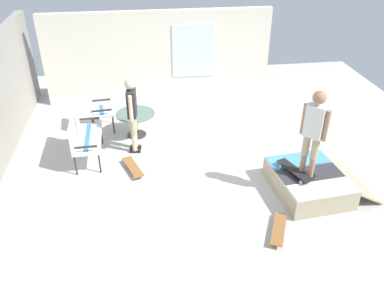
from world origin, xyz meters
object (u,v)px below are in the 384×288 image
object	(u,v)px
patio_bench	(81,134)
person_skater	(314,129)
skate_ramp	(310,182)
person_watching	(132,110)
patio_table	(136,120)
skateboard_spare	(279,229)
patio_chair_near_house	(96,107)
skateboard_on_ramp	(294,170)
skateboard_by_bench	(133,167)

from	to	relation	value
patio_bench	person_skater	xyz separation A→B (m)	(-1.84, -4.15, 0.79)
skate_ramp	person_skater	size ratio (longest dim) A/B	1.13
skate_ramp	person_watching	distance (m)	3.85
patio_table	person_skater	world-z (taller)	person_skater
patio_table	skate_ramp	bearing A→B (deg)	-129.42
person_watching	patio_bench	bearing A→B (deg)	100.67
person_skater	skateboard_spare	bearing A→B (deg)	139.92
person_watching	skateboard_spare	world-z (taller)	person_watching
patio_bench	skateboard_spare	distance (m)	4.39
patio_chair_near_house	person_skater	size ratio (longest dim) A/B	0.61
patio_chair_near_house	person_watching	size ratio (longest dim) A/B	0.61
person_skater	skateboard_on_ramp	world-z (taller)	person_skater
patio_chair_near_house	person_skater	world-z (taller)	person_skater
patio_bench	person_watching	world-z (taller)	person_watching
patio_table	person_skater	bearing A→B (deg)	-131.85
skateboard_spare	person_skater	bearing A→B (deg)	-40.08
person_skater	skateboard_spare	xyz separation A→B (m)	(-0.92, 0.77, -1.32)
skate_ramp	skateboard_on_ramp	size ratio (longest dim) A/B	2.32
patio_table	skateboard_by_bench	xyz separation A→B (m)	(-1.47, 0.11, -0.32)
patio_table	skateboard_on_ramp	distance (m)	3.86
skate_ramp	person_watching	bearing A→B (deg)	58.90
skate_ramp	skateboard_on_ramp	distance (m)	0.45
skateboard_by_bench	skateboard_on_ramp	size ratio (longest dim) A/B	1.00
skate_ramp	skateboard_spare	size ratio (longest dim) A/B	2.34
patio_table	skateboard_spare	size ratio (longest dim) A/B	1.11
person_skater	skateboard_on_ramp	bearing A→B (deg)	59.89
patio_bench	skateboard_by_bench	distance (m)	1.29
patio_table	skateboard_on_ramp	xyz separation A→B (m)	(-2.61, -2.85, 0.10)
patio_chair_near_house	skateboard_by_bench	distance (m)	2.09
patio_chair_near_house	patio_table	xyz separation A→B (m)	(-0.39, -0.90, -0.21)
person_watching	skateboard_on_ramp	size ratio (longest dim) A/B	2.05
skateboard_by_bench	skateboard_on_ramp	world-z (taller)	skateboard_on_ramp
skateboard_spare	skate_ramp	bearing A→B (deg)	-42.56
patio_chair_near_house	skateboard_by_bench	xyz separation A→B (m)	(-1.86, -0.80, -0.53)
patio_bench	person_skater	size ratio (longest dim) A/B	0.75
patio_bench	skateboard_on_ramp	bearing A→B (deg)	-113.62
person_watching	skateboard_spare	bearing A→B (deg)	-142.14
skateboard_by_bench	patio_chair_near_house	bearing A→B (deg)	23.14
patio_bench	person_watching	bearing A→B (deg)	-79.33
patio_chair_near_house	skateboard_on_ramp	bearing A→B (deg)	-128.65
skate_ramp	person_skater	xyz separation A→B (m)	(-0.09, 0.16, 1.19)
patio_table	skateboard_spare	distance (m)	4.28
patio_bench	skateboard_spare	world-z (taller)	patio_bench
patio_chair_near_house	skateboard_by_bench	size ratio (longest dim) A/B	1.24
person_skater	patio_bench	bearing A→B (deg)	66.08
patio_bench	skateboard_by_bench	xyz separation A→B (m)	(-0.60, -1.01, -0.53)
patio_bench	patio_table	xyz separation A→B (m)	(0.87, -1.12, -0.21)
person_watching	skateboard_by_bench	world-z (taller)	person_watching
skateboard_spare	skateboard_on_ramp	size ratio (longest dim) A/B	0.99
skate_ramp	patio_bench	world-z (taller)	patio_bench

